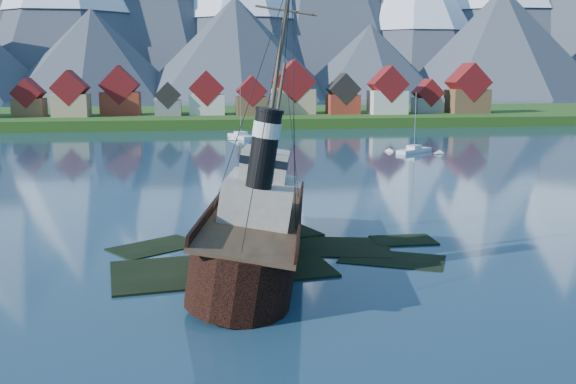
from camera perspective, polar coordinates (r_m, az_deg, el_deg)
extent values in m
plane|color=#1B364C|center=(56.39, -2.89, -6.21)|extent=(1400.00, 1400.00, 0.00)
cube|color=black|center=(54.41, -5.87, -7.24)|extent=(19.08, 11.42, 1.00)
cube|color=black|center=(61.08, 2.42, -5.26)|extent=(15.15, 9.76, 1.00)
cube|color=black|center=(65.28, -1.83, -4.12)|extent=(11.45, 9.06, 1.00)
cube|color=black|center=(57.81, 9.21, -6.35)|extent=(10.27, 8.34, 1.00)
cube|color=black|center=(62.23, -11.70, -5.19)|extent=(9.42, 8.68, 1.00)
cube|color=black|center=(64.17, 10.22, -4.61)|extent=(6.00, 4.00, 1.00)
cube|color=#204212|center=(224.43, -6.74, 6.36)|extent=(600.00, 80.00, 3.20)
cube|color=#3F3D38|center=(186.56, -6.48, 5.52)|extent=(600.00, 2.50, 2.00)
cube|color=brown|center=(213.34, -22.00, 7.00)|extent=(9.00, 8.00, 5.50)
cube|color=maroon|center=(213.17, -22.08, 8.17)|extent=(9.16, 8.16, 9.16)
cube|color=tan|center=(207.61, -18.70, 7.31)|extent=(10.50, 9.00, 6.80)
cube|color=maroon|center=(207.43, -18.79, 8.77)|extent=(10.69, 9.18, 10.69)
cube|color=maroon|center=(211.43, -14.65, 7.63)|extent=(12.00, 8.50, 7.20)
cube|color=maroon|center=(211.24, -14.72, 9.19)|extent=(12.22, 8.67, 12.22)
cube|color=slate|center=(205.30, -10.60, 7.37)|extent=(8.00, 7.00, 4.80)
cube|color=black|center=(205.13, -10.63, 8.44)|extent=(8.15, 7.14, 8.15)
cube|color=beige|center=(208.05, -7.24, 7.73)|extent=(11.00, 9.50, 6.40)
cube|color=maroon|center=(207.87, -7.27, 9.16)|extent=(11.20, 9.69, 11.20)
cube|color=brown|center=(204.73, -3.26, 7.67)|extent=(9.50, 8.00, 5.80)
cube|color=maroon|center=(204.55, -3.28, 8.96)|extent=(9.67, 8.16, 9.67)
cube|color=tan|center=(211.23, 0.45, 8.07)|extent=(13.50, 10.00, 8.00)
cube|color=maroon|center=(211.04, 0.45, 9.82)|extent=(13.75, 10.20, 13.75)
cube|color=maroon|center=(211.25, 4.90, 7.79)|extent=(10.00, 8.50, 6.20)
cube|color=black|center=(211.07, 4.92, 9.12)|extent=(10.18, 8.67, 10.18)
cube|color=beige|center=(211.87, 8.82, 7.89)|extent=(11.50, 9.00, 7.50)
cube|color=maroon|center=(211.69, 8.86, 9.46)|extent=(11.71, 9.18, 11.71)
cube|color=slate|center=(220.44, 12.28, 7.55)|extent=(9.00, 7.50, 5.00)
cube|color=maroon|center=(220.28, 12.32, 8.62)|extent=(9.16, 7.65, 9.16)
cube|color=brown|center=(223.34, 15.63, 7.80)|extent=(12.50, 10.00, 7.80)
cube|color=maroon|center=(223.16, 15.71, 9.37)|extent=(12.73, 10.20, 12.73)
cone|color=#2D333D|center=(527.73, -4.27, 16.46)|extent=(170.00, 170.00, 145.00)
cone|color=#2D333D|center=(544.45, 11.23, 15.05)|extent=(150.00, 150.00, 125.00)
cone|color=#2D333D|center=(432.89, -16.94, 11.56)|extent=(120.00, 120.00, 58.00)
cone|color=#2D333D|center=(423.76, -4.68, 12.55)|extent=(136.00, 136.00, 66.00)
cone|color=#2D333D|center=(441.96, 7.28, 11.38)|extent=(110.00, 110.00, 50.00)
cone|color=#2D333D|center=(470.99, 18.30, 12.41)|extent=(150.00, 150.00, 75.00)
cube|color=black|center=(54.83, -3.39, -4.15)|extent=(7.34, 21.15, 4.41)
cone|color=black|center=(68.15, -4.31, -1.24)|extent=(7.34, 7.34, 7.34)
cylinder|color=black|center=(44.72, -2.30, -7.57)|extent=(7.34, 7.34, 4.41)
cube|color=#4C3826|center=(54.28, -3.42, -1.79)|extent=(7.20, 27.91, 0.26)
cube|color=black|center=(54.04, -7.15, -1.41)|extent=(0.21, 27.03, 0.94)
cube|color=black|center=(54.56, 0.27, -1.20)|extent=(0.21, 27.03, 0.94)
cube|color=#ADA89E|center=(52.43, -3.30, -0.48)|extent=(5.46, 8.92, 3.15)
cube|color=#ADA89E|center=(53.01, -3.42, 2.63)|extent=(3.78, 4.20, 2.31)
cylinder|color=black|center=(48.32, -3.02, 3.99)|extent=(1.99, 1.99, 5.88)
cylinder|color=silver|center=(48.18, -3.04, 5.73)|extent=(2.10, 2.10, 1.15)
cylinder|color=#473828|center=(61.62, -4.10, 5.70)|extent=(0.29, 0.29, 12.59)
cylinder|color=#473828|center=(50.41, -3.33, 11.31)|extent=(0.34, 0.34, 13.64)
cube|color=silver|center=(134.88, 11.15, 3.50)|extent=(8.92, 7.44, 1.32)
cube|color=silver|center=(134.76, 11.16, 3.94)|extent=(3.33, 3.21, 0.77)
cylinder|color=gray|center=(134.27, 11.24, 6.21)|extent=(0.15, 0.15, 11.45)
cube|color=silver|center=(162.63, -4.21, 4.86)|extent=(6.19, 11.76, 1.37)
cube|color=silver|center=(162.53, -4.22, 5.24)|extent=(3.37, 3.81, 0.80)
cylinder|color=gray|center=(162.11, -4.24, 7.19)|extent=(0.16, 0.16, 11.89)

